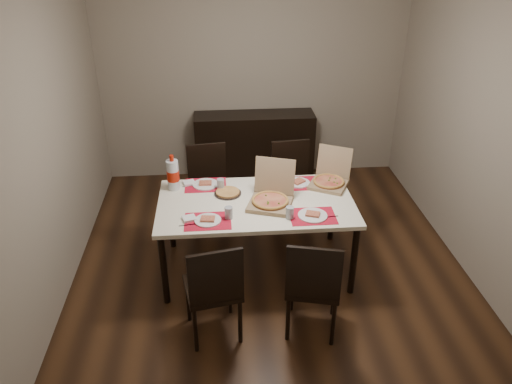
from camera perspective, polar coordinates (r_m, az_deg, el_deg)
The scene contains 18 objects.
ground at distance 5.13m, azimuth 1.43°, elevation -7.67°, with size 3.80×4.00×0.02m, color #3E2413.
room_walls at distance 4.74m, azimuth 1.13°, elevation 12.83°, with size 3.84×4.02×2.62m.
sideboard at distance 6.44m, azimuth -0.18°, elevation 5.08°, with size 1.50×0.40×0.90m, color black.
dining_table at distance 4.62m, azimuth 0.00°, elevation -1.81°, with size 1.80×1.00×0.75m.
chair_near_left at distance 3.96m, azimuth -4.84°, elevation -10.86°, with size 0.49×0.49×0.93m.
chair_near_right at distance 4.01m, azimuth 6.55°, elevation -10.37°, with size 0.51×0.51×0.93m.
chair_far_left at distance 5.43m, azimuth -5.45°, elevation 0.95°, with size 0.47×0.47×0.93m.
chair_far_right at distance 5.50m, azimuth 4.12°, elevation 1.39°, with size 0.46×0.46×0.93m.
setting_near_left at distance 4.31m, azimuth -5.15°, elevation -3.00°, with size 0.46×0.30×0.11m.
setting_near_right at distance 4.37m, azimuth 5.81°, elevation -2.60°, with size 0.46×0.30×0.11m.
setting_far_left at distance 4.86m, azimuth -5.57°, elevation 0.89°, with size 0.43×0.30×0.11m.
setting_far_right at distance 4.89m, azimuth 4.44°, elevation 1.11°, with size 0.49×0.30×0.11m.
napkin_loose at distance 4.62m, azimuth 1.24°, elevation -0.77°, with size 0.12×0.11×0.02m, color white.
pizza_box_center at distance 4.53m, azimuth 1.73°, elevation -0.69°, with size 0.48×0.51×0.37m.
pizza_box_right at distance 4.91m, azimuth 8.42°, elevation 1.45°, with size 0.47×0.49×0.34m.
faina_plate at distance 4.71m, azimuth -3.25°, elevation -0.09°, with size 0.25×0.25×0.03m.
dip_bowl at distance 4.75m, azimuth 1.07°, elevation 0.26°, with size 0.13×0.13×0.03m, color white.
soda_bottle at distance 4.80m, azimuth -9.47°, elevation 1.95°, with size 0.12×0.12×0.35m.
Camera 1 is at (-0.47, -4.10, 3.03)m, focal length 35.00 mm.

